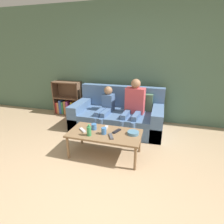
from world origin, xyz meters
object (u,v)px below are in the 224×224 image
object	(u,v)px
tv_remote_0	(117,131)
bottle	(89,131)
person_child	(106,107)
cup_near	(94,127)
couch	(118,116)
coffee_table	(105,135)
cup_far	(104,131)
bookshelf	(67,102)
person_adult	(134,103)
tv_remote_1	(111,136)
snack_bowl	(133,133)
tv_remote_2	(83,130)
tv_remote_3	(106,128)

from	to	relation	value
tv_remote_0	bottle	size ratio (longest dim) A/B	0.96
person_child	cup_near	distance (m)	0.89
couch	cup_near	size ratio (longest dim) A/B	19.26
tv_remote_0	bottle	bearing A→B (deg)	-123.25
coffee_table	tv_remote_0	xyz separation A→B (m)	(0.17, 0.08, 0.05)
cup_far	bookshelf	bearing A→B (deg)	134.08
person_adult	person_child	size ratio (longest dim) A/B	1.20
tv_remote_1	snack_bowl	size ratio (longest dim) A/B	0.98
tv_remote_1	bookshelf	bearing A→B (deg)	109.17
snack_bowl	cup_far	bearing A→B (deg)	-165.08
cup_near	bottle	distance (m)	0.22
cup_far	tv_remote_1	size ratio (longest dim) A/B	0.60
couch	coffee_table	size ratio (longest dim) A/B	1.65
person_child	tv_remote_0	size ratio (longest dim) A/B	5.16
cup_far	bottle	world-z (taller)	bottle
cup_far	snack_bowl	bearing A→B (deg)	14.92
couch	tv_remote_2	xyz separation A→B (m)	(-0.30, -1.14, 0.14)
coffee_table	bottle	world-z (taller)	bottle
coffee_table	tv_remote_3	distance (m)	0.15
person_adult	couch	bearing A→B (deg)	168.99
person_adult	bottle	bearing A→B (deg)	-107.51
cup_far	snack_bowl	world-z (taller)	cup_far
cup_near	bottle	size ratio (longest dim) A/B	0.54
person_child	tv_remote_0	xyz separation A→B (m)	(0.46, -0.87, -0.09)
tv_remote_0	tv_remote_3	bearing A→B (deg)	-172.70
couch	bottle	world-z (taller)	couch
bookshelf	person_adult	bearing A→B (deg)	-16.63
couch	snack_bowl	world-z (taller)	couch
cup_far	tv_remote_0	distance (m)	0.22
bookshelf	cup_far	world-z (taller)	bookshelf
tv_remote_0	snack_bowl	xyz separation A→B (m)	(0.26, -0.01, 0.01)
tv_remote_0	snack_bowl	world-z (taller)	snack_bowl
tv_remote_1	bottle	world-z (taller)	bottle
tv_remote_1	bottle	distance (m)	0.34
person_child	bottle	distance (m)	1.11
bottle	cup_near	bearing A→B (deg)	91.92
snack_bowl	person_child	bearing A→B (deg)	129.58
tv_remote_0	bookshelf	bearing A→B (deg)	163.63
person_child	tv_remote_0	bearing A→B (deg)	-56.53
tv_remote_2	coffee_table	bearing A→B (deg)	-42.25
cup_near	tv_remote_0	size ratio (longest dim) A/B	0.56
person_adult	snack_bowl	xyz separation A→B (m)	(0.15, -0.93, -0.18)
person_adult	bottle	world-z (taller)	person_adult
bookshelf	tv_remote_1	xyz separation A→B (m)	(1.68, -1.66, 0.08)
coffee_table	tv_remote_2	xyz separation A→B (m)	(-0.36, -0.04, 0.05)
couch	cup_near	distance (m)	1.06
bookshelf	cup_far	size ratio (longest dim) A/B	8.29
person_adult	tv_remote_2	bearing A→B (deg)	-116.75
cup_near	snack_bowl	xyz separation A→B (m)	(0.64, 0.01, -0.03)
cup_far	tv_remote_3	size ratio (longest dim) A/B	0.60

